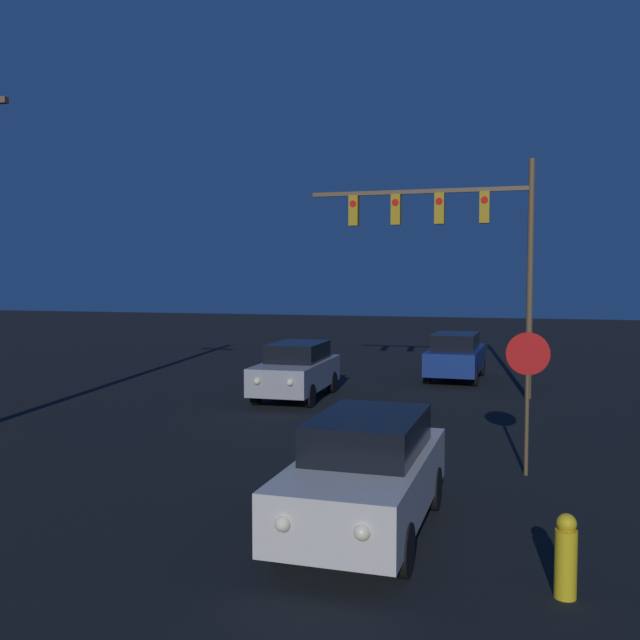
{
  "coord_description": "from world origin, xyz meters",
  "views": [
    {
      "loc": [
        4.37,
        -1.64,
        3.48
      ],
      "look_at": [
        0.0,
        13.53,
        2.52
      ],
      "focal_mm": 40.0,
      "sensor_mm": 36.0,
      "label": 1
    }
  ],
  "objects_px": {
    "car_near": "(366,472)",
    "traffic_signal_mast": "(458,232)",
    "car_far": "(456,356)",
    "car_mid": "(296,370)",
    "fire_hydrant": "(566,556)",
    "stop_sign": "(528,375)"
  },
  "relations": [
    {
      "from": "car_mid",
      "to": "fire_hydrant",
      "type": "xyz_separation_m",
      "value": [
        6.72,
        -11.28,
        -0.36
      ]
    },
    {
      "from": "stop_sign",
      "to": "car_near",
      "type": "bearing_deg",
      "value": -121.13
    },
    {
      "from": "traffic_signal_mast",
      "to": "stop_sign",
      "type": "xyz_separation_m",
      "value": [
        1.96,
        -8.23,
        -3.01
      ]
    },
    {
      "from": "car_far",
      "to": "fire_hydrant",
      "type": "relative_size",
      "value": 4.51
    },
    {
      "from": "car_mid",
      "to": "car_far",
      "type": "height_order",
      "value": "same"
    },
    {
      "from": "fire_hydrant",
      "to": "car_near",
      "type": "bearing_deg",
      "value": 151.57
    },
    {
      "from": "car_near",
      "to": "car_mid",
      "type": "height_order",
      "value": "same"
    },
    {
      "from": "car_far",
      "to": "fire_hydrant",
      "type": "height_order",
      "value": "car_far"
    },
    {
      "from": "car_near",
      "to": "car_mid",
      "type": "bearing_deg",
      "value": -66.06
    },
    {
      "from": "traffic_signal_mast",
      "to": "car_far",
      "type": "bearing_deg",
      "value": 95.56
    },
    {
      "from": "car_near",
      "to": "car_mid",
      "type": "relative_size",
      "value": 1.0
    },
    {
      "from": "stop_sign",
      "to": "fire_hydrant",
      "type": "bearing_deg",
      "value": -85.22
    },
    {
      "from": "car_near",
      "to": "fire_hydrant",
      "type": "xyz_separation_m",
      "value": [
        2.51,
        -1.36,
        -0.36
      ]
    },
    {
      "from": "car_near",
      "to": "traffic_signal_mast",
      "type": "bearing_deg",
      "value": -89.75
    },
    {
      "from": "car_mid",
      "to": "fire_hydrant",
      "type": "bearing_deg",
      "value": 119.4
    },
    {
      "from": "stop_sign",
      "to": "fire_hydrant",
      "type": "xyz_separation_m",
      "value": [
        0.4,
        -4.84,
        -1.31
      ]
    },
    {
      "from": "car_near",
      "to": "traffic_signal_mast",
      "type": "xyz_separation_m",
      "value": [
        0.14,
        11.72,
        3.96
      ]
    },
    {
      "from": "traffic_signal_mast",
      "to": "fire_hydrant",
      "type": "height_order",
      "value": "traffic_signal_mast"
    },
    {
      "from": "fire_hydrant",
      "to": "car_far",
      "type": "bearing_deg",
      "value": 99.36
    },
    {
      "from": "car_far",
      "to": "car_mid",
      "type": "bearing_deg",
      "value": -127.75
    },
    {
      "from": "car_mid",
      "to": "car_far",
      "type": "relative_size",
      "value": 1.0
    },
    {
      "from": "traffic_signal_mast",
      "to": "fire_hydrant",
      "type": "distance_m",
      "value": 13.97
    }
  ]
}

